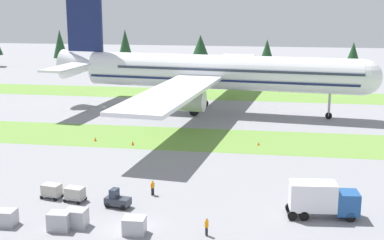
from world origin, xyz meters
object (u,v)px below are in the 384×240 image
ground_crew_marshaller (207,226)px  uld_container_1 (59,221)px  airliner (211,72)px  uld_container_3 (76,218)px  cargo_dolly_lead (75,193)px  taxiway_marker_1 (133,143)px  baggage_tug (117,200)px  cargo_dolly_second (52,190)px  catering_truck (322,198)px  uld_container_2 (134,226)px  uld_container_0 (5,218)px  ground_crew_loader (153,187)px  taxiway_marker_0 (95,139)px  taxiway_marker_2 (258,144)px

ground_crew_marshaller → uld_container_1: size_ratio=0.87×
airliner → uld_container_3: 54.37m
cargo_dolly_lead → taxiway_marker_1: cargo_dolly_lead is taller
baggage_tug → cargo_dolly_second: baggage_tug is taller
airliner → catering_truck: airliner is taller
airliner → uld_container_3: bearing=-0.4°
baggage_tug → catering_truck: 20.74m
cargo_dolly_second → uld_container_3: (5.36, -6.65, -0.05)m
uld_container_2 → uld_container_1: bearing=-178.4°
cargo_dolly_lead → uld_container_0: (-4.29, -6.90, -0.16)m
ground_crew_loader → taxiway_marker_0: 25.04m
uld_container_3 → taxiway_marker_1: size_ratio=2.88×
baggage_tug → catering_truck: size_ratio=0.39×
taxiway_marker_0 → uld_container_0: bearing=-86.7°
uld_container_3 → taxiway_marker_2: bearing=63.0°
airliner → ground_crew_marshaller: bearing=12.8°
cargo_dolly_second → cargo_dolly_lead: bearing=90.0°
taxiway_marker_0 → baggage_tug: bearing=-66.1°
airliner → taxiway_marker_0: airliner is taller
airliner → cargo_dolly_lead: bearing=-4.3°
baggage_tug → catering_truck: (20.70, 0.71, 1.14)m
airliner → uld_container_3: size_ratio=37.71×
taxiway_marker_0 → ground_crew_loader: bearing=-56.5°
cargo_dolly_lead → taxiway_marker_2: cargo_dolly_lead is taller
airliner → ground_crew_loader: airliner is taller
taxiway_marker_0 → taxiway_marker_1: size_ratio=0.96×
ground_crew_marshaller → taxiway_marker_1: 32.31m
baggage_tug → ground_crew_marshaller: size_ratio=1.60×
taxiway_marker_0 → taxiway_marker_2: (24.64, 1.48, -0.09)m
ground_crew_marshaller → catering_truck: bearing=93.8°
cargo_dolly_second → uld_container_0: bearing=-0.5°
uld_container_3 → taxiway_marker_1: uld_container_3 is taller
uld_container_1 → taxiway_marker_0: size_ratio=3.00×
cargo_dolly_second → taxiway_marker_0: 23.61m
baggage_tug → cargo_dolly_lead: 5.03m
baggage_tug → uld_container_1: 7.15m
cargo_dolly_lead → taxiway_marker_0: 24.68m
baggage_tug → uld_container_3: 5.76m
catering_truck → ground_crew_loader: (-17.86, 3.24, -1.01)m
uld_container_2 → taxiway_marker_2: size_ratio=4.09×
ground_crew_marshaller → taxiway_marker_2: size_ratio=3.56×
ground_crew_marshaller → uld_container_3: 12.46m
baggage_tug → uld_container_3: size_ratio=1.40×
taxiway_marker_2 → airliner: bearing=113.9°
uld_container_1 → taxiway_marker_2: 36.77m
ground_crew_marshaller → uld_container_0: ground_crew_marshaller is taller
uld_container_1 → cargo_dolly_second: bearing=118.3°
baggage_tug → uld_container_3: baggage_tug is taller
cargo_dolly_lead → uld_container_3: 6.62m
baggage_tug → uld_container_0: (-9.23, -5.98, -0.06)m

